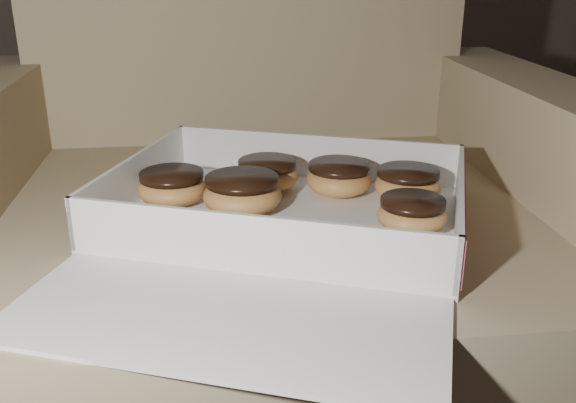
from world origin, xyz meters
The scene contains 11 objects.
armchair centered at (0.40, 0.58, 0.33)m, with size 0.99×0.84×1.04m.
bakery_box centered at (0.41, 0.39, 0.48)m, with size 0.60×0.65×0.07m.
donut_a centered at (0.51, 0.50, 0.50)m, with size 0.10×0.10×0.05m.
donut_b centered at (0.27, 0.49, 0.50)m, with size 0.10×0.10×0.05m.
donut_c centered at (0.57, 0.36, 0.50)m, with size 0.09×0.09×0.04m.
donut_d centered at (0.41, 0.53, 0.50)m, with size 0.09×0.09×0.05m.
donut_e centered at (0.60, 0.47, 0.50)m, with size 0.09×0.09×0.05m.
donut_f centered at (0.36, 0.45, 0.50)m, with size 0.11×0.11×0.05m.
crumb_a centered at (0.55, 0.27, 0.47)m, with size 0.01×0.01×0.00m, color black.
crumb_b centered at (0.24, 0.37, 0.47)m, with size 0.01×0.01×0.00m, color black.
crumb_c centered at (0.39, 0.40, 0.47)m, with size 0.01×0.01×0.00m, color black.
Camera 1 is at (0.33, -0.35, 0.80)m, focal length 40.00 mm.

